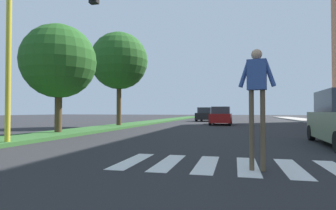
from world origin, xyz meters
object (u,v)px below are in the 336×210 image
at_px(sedan_midblock, 221,116).
at_px(sedan_far_horizon, 209,114).
at_px(tree_far, 119,61).
at_px(tree_mid, 59,62).
at_px(traffic_light_gantry, 97,11).
at_px(sedan_distant, 206,115).
at_px(pedestrian_performer, 257,89).

relative_size(sedan_midblock, sedan_far_horizon, 1.00).
height_order(tree_far, sedan_far_horizon, tree_far).
bearing_deg(sedan_midblock, tree_mid, -120.06).
height_order(traffic_light_gantry, sedan_midblock, traffic_light_gantry).
distance_m(sedan_midblock, sedan_distant, 8.81).
relative_size(tree_mid, sedan_midblock, 1.24).
bearing_deg(tree_mid, sedan_midblock, 59.94).
bearing_deg(pedestrian_performer, tree_far, 123.56).
bearing_deg(sedan_midblock, sedan_far_horizon, 98.32).
distance_m(tree_mid, sedan_far_horizon, 34.19).
xyz_separation_m(tree_far, pedestrian_performer, (9.18, -13.84, -3.48)).
bearing_deg(sedan_distant, traffic_light_gantry, -91.78).
relative_size(tree_far, pedestrian_performer, 2.90).
bearing_deg(sedan_midblock, pedestrian_performer, -85.19).
height_order(tree_far, traffic_light_gantry, tree_far).
distance_m(traffic_light_gantry, sedan_midblock, 18.16).
xyz_separation_m(tree_mid, sedan_far_horizon, (4.59, 33.74, -2.97)).
xyz_separation_m(pedestrian_performer, sedan_midblock, (-1.65, 19.58, -0.90)).
distance_m(tree_mid, traffic_light_gantry, 6.32).
distance_m(sedan_distant, sedan_far_horizon, 12.12).
xyz_separation_m(traffic_light_gantry, sedan_far_horizon, (0.08, 38.11, -3.63)).
relative_size(pedestrian_performer, sedan_distant, 0.60).
relative_size(traffic_light_gantry, sedan_distant, 2.65).
xyz_separation_m(tree_mid, tree_far, (0.07, 7.40, 1.35)).
relative_size(tree_far, sedan_midblock, 1.62).
distance_m(tree_far, sedan_midblock, 10.43).
height_order(pedestrian_performer, sedan_far_horizon, pedestrian_performer).
height_order(tree_far, sedan_distant, tree_far).
distance_m(tree_mid, pedestrian_performer, 11.47).
bearing_deg(sedan_distant, sedan_midblock, -74.98).
relative_size(tree_mid, sedan_far_horizon, 1.24).
distance_m(pedestrian_performer, sedan_distant, 28.37).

